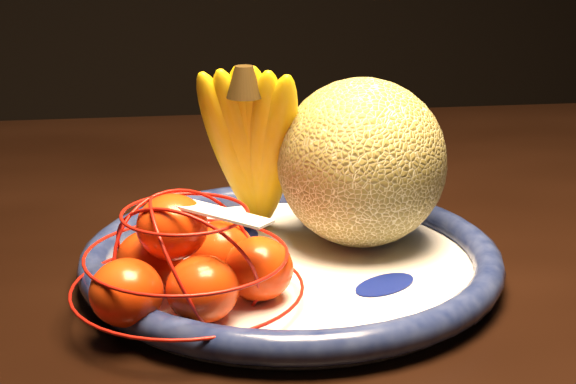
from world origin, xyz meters
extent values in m
cube|color=black|center=(0.08, 0.05, 0.73)|extent=(1.60, 1.07, 0.04)
cylinder|color=white|center=(0.06, -0.10, 0.76)|extent=(0.32, 0.32, 0.01)
torus|color=#081139|center=(0.06, -0.10, 0.77)|extent=(0.35, 0.35, 0.02)
cylinder|color=white|center=(0.06, -0.10, 0.76)|extent=(0.15, 0.15, 0.00)
ellipsoid|color=navy|center=(0.12, -0.17, 0.77)|extent=(0.13, 0.11, 0.00)
ellipsoid|color=navy|center=(0.03, -0.02, 0.77)|extent=(0.09, 0.12, 0.00)
ellipsoid|color=navy|center=(-0.04, -0.10, 0.77)|extent=(0.10, 0.05, 0.00)
sphere|color=olive|center=(0.13, -0.08, 0.84)|extent=(0.14, 0.14, 0.14)
ellipsoid|color=gold|center=(0.03, -0.03, 0.85)|extent=(0.10, 0.09, 0.16)
ellipsoid|color=gold|center=(0.03, -0.04, 0.85)|extent=(0.09, 0.09, 0.17)
ellipsoid|color=gold|center=(0.04, -0.04, 0.85)|extent=(0.08, 0.09, 0.17)
ellipsoid|color=gold|center=(0.05, -0.04, 0.85)|extent=(0.06, 0.09, 0.17)
ellipsoid|color=gold|center=(0.05, -0.05, 0.85)|extent=(0.05, 0.10, 0.17)
ellipsoid|color=gold|center=(0.06, -0.05, 0.85)|extent=(0.04, 0.10, 0.16)
cone|color=black|center=(0.04, -0.04, 0.93)|extent=(0.03, 0.03, 0.03)
ellipsoid|color=#FF4A14|center=(-0.08, -0.19, 0.79)|extent=(0.05, 0.05, 0.05)
ellipsoid|color=#FF4A14|center=(-0.03, -0.19, 0.79)|extent=(0.05, 0.05, 0.05)
ellipsoid|color=#FF4A14|center=(0.02, -0.17, 0.79)|extent=(0.05, 0.05, 0.05)
ellipsoid|color=#FF4A14|center=(-0.06, -0.13, 0.79)|extent=(0.05, 0.05, 0.05)
ellipsoid|color=#FF4A14|center=(0.00, -0.13, 0.79)|extent=(0.05, 0.05, 0.05)
ellipsoid|color=#FF4A14|center=(-0.04, -0.16, 0.83)|extent=(0.05, 0.05, 0.05)
torus|color=#A2100A|center=(-0.03, -0.16, 0.78)|extent=(0.18, 0.18, 0.00)
torus|color=#A2100A|center=(-0.03, -0.16, 0.81)|extent=(0.16, 0.16, 0.00)
torus|color=#A2100A|center=(-0.03, -0.16, 0.84)|extent=(0.10, 0.10, 0.00)
torus|color=#A2100A|center=(-0.03, -0.16, 0.80)|extent=(0.13, 0.09, 0.11)
torus|color=#A2100A|center=(-0.03, -0.16, 0.80)|extent=(0.07, 0.12, 0.11)
torus|color=#A2100A|center=(-0.03, -0.16, 0.80)|extent=(0.12, 0.11, 0.11)
cube|color=white|center=(-0.01, -0.18, 0.84)|extent=(0.07, 0.07, 0.01)
camera|label=1|loc=(-0.11, -0.76, 1.05)|focal=55.00mm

